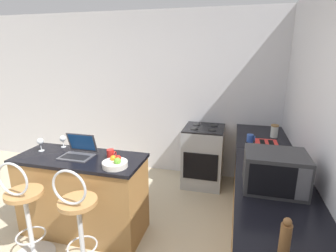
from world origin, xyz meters
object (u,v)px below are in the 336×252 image
Objects in this scene: toaster at (266,152)px; pepper_mill at (285,240)px; fruit_bowl at (115,163)px; wine_glass_short at (63,139)px; wine_glass_tall at (40,142)px; mug_blue at (250,138)px; bar_stool_far at (79,223)px; storage_jar at (274,131)px; mug_red at (111,154)px; laptop at (79,150)px; bar_stool_near at (26,213)px; microwave at (275,171)px; stove_range at (203,156)px.

pepper_mill reaches higher than toaster.
fruit_bowl is 1.75× the size of wine_glass_short.
wine_glass_tall reaches higher than mug_blue.
mug_blue is (2.12, 0.74, -0.05)m from wine_glass_short.
pepper_mill is (1.58, -0.46, 0.52)m from bar_stool_far.
storage_jar is 1.72× the size of mug_red.
laptop is at bearing 119.33° from bar_stool_far.
laptop reaches higher than toaster.
fruit_bowl is (0.51, -0.17, -0.02)m from laptop.
bar_stool_near is 2.24× the size of microwave.
wine_glass_short is (-2.22, 1.20, -0.02)m from pepper_mill.
wine_glass_tall is (-1.65, -1.42, 0.56)m from stove_range.
pepper_mill is 1.02× the size of fruit_bowl.
wine_glass_tall is at bearing -155.19° from storage_jar.
bar_stool_near is at bearing -171.55° from microwave.
bar_stool_near is at bearing -84.86° from wine_glass_short.
bar_stool_far is at bearing -150.45° from toaster.
wine_glass_tall is 2.46m from mug_blue.
bar_stool_far reaches higher than stove_range.
toaster is 2.66× the size of mug_blue.
stove_range is at bearing 114.73° from microwave.
mug_blue reaches higher than stove_range.
microwave is (1.62, 0.32, 0.55)m from bar_stool_far.
pepper_mill is 2.57× the size of mug_red.
stove_range is 0.95m from mug_blue.
stove_range is (1.42, 1.99, -0.05)m from bar_stool_near.
toaster is 0.29× the size of stove_range.
microwave is 2.83× the size of storage_jar.
mug_blue is (-0.10, 1.94, -0.07)m from pepper_mill.
mug_red is at bearing 1.89° from laptop.
bar_stool_far is 2.56m from storage_jar.
microwave is at bearing 87.25° from pepper_mill.
mug_red is at bearing 41.89° from bar_stool_near.
fruit_bowl is at bearing -139.21° from storage_jar.
bar_stool_near is at bearing -138.11° from mug_red.
mug_blue is (-0.13, 0.56, -0.05)m from toaster.
fruit_bowl is at bearing -159.36° from toaster.
pepper_mill is at bearing -23.27° from wine_glass_tall.
wine_glass_tall reaches higher than wine_glass_short.
bar_stool_near is 10.90× the size of mug_red.
toaster reaches higher than wine_glass_short.
bar_stool_far reaches higher than wine_glass_tall.
bar_stool_far is 1.16× the size of stove_range.
pepper_mill is at bearing -73.46° from stove_range.
toaster is (1.61, 0.91, 0.50)m from bar_stool_far.
storage_jar is 2.11m from fruit_bowl.
bar_stool_far is at bearing -96.11° from mug_red.
laptop is 0.38m from wine_glass_short.
storage_jar is (0.94, -0.23, 0.54)m from stove_range.
microwave is 1.80× the size of toaster.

